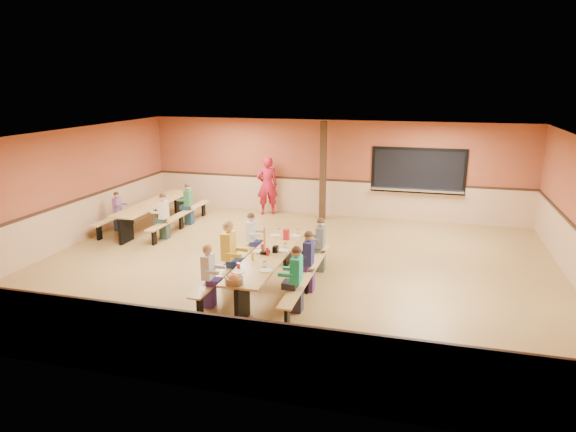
# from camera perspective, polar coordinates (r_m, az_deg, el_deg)

# --- Properties ---
(ground) EXTENTS (12.00, 12.00, 0.00)m
(ground) POSITION_cam_1_polar(r_m,az_deg,el_deg) (11.87, 0.50, -5.74)
(ground) COLOR olive
(ground) RESTS_ON ground
(room_envelope) EXTENTS (12.04, 10.04, 3.02)m
(room_envelope) POSITION_cam_1_polar(r_m,az_deg,el_deg) (11.64, 0.51, -2.55)
(room_envelope) COLOR #97492C
(room_envelope) RESTS_ON ground
(kitchen_pass_through) EXTENTS (2.78, 0.28, 1.38)m
(kitchen_pass_through) POSITION_cam_1_polar(r_m,az_deg,el_deg) (15.94, 14.26, 4.69)
(kitchen_pass_through) COLOR black
(kitchen_pass_through) RESTS_ON ground
(structural_post) EXTENTS (0.18, 0.18, 3.00)m
(structural_post) POSITION_cam_1_polar(r_m,az_deg,el_deg) (15.68, 3.91, 4.99)
(structural_post) COLOR black
(structural_post) RESTS_ON ground
(cafeteria_table_main) EXTENTS (1.91, 3.70, 0.74)m
(cafeteria_table_main) POSITION_cam_1_polar(r_m,az_deg,el_deg) (10.55, -2.21, -5.39)
(cafeteria_table_main) COLOR #B58A48
(cafeteria_table_main) RESTS_ON ground
(cafeteria_table_second) EXTENTS (1.91, 3.70, 0.74)m
(cafeteria_table_second) POSITION_cam_1_polar(r_m,az_deg,el_deg) (15.48, -14.57, 0.73)
(cafeteria_table_second) COLOR #B58A48
(cafeteria_table_second) RESTS_ON ground
(seated_child_white_left) EXTENTS (0.37, 0.31, 1.22)m
(seated_child_white_left) POSITION_cam_1_polar(r_m,az_deg,el_deg) (9.81, -8.85, -6.64)
(seated_child_white_left) COLOR silver
(seated_child_white_left) RESTS_ON ground
(seated_adult_yellow) EXTENTS (0.46, 0.38, 1.40)m
(seated_adult_yellow) POSITION_cam_1_polar(r_m,az_deg,el_deg) (10.68, -6.61, -4.24)
(seated_adult_yellow) COLOR yellow
(seated_adult_yellow) RESTS_ON ground
(seated_child_grey_left) EXTENTS (0.37, 0.30, 1.20)m
(seated_child_grey_left) POSITION_cam_1_polar(r_m,az_deg,el_deg) (11.96, -4.10, -2.56)
(seated_child_grey_left) COLOR silver
(seated_child_grey_left) RESTS_ON ground
(seated_child_teal_right) EXTENTS (0.39, 0.32, 1.25)m
(seated_child_teal_right) POSITION_cam_1_polar(r_m,az_deg,el_deg) (9.49, 0.93, -7.10)
(seated_child_teal_right) COLOR #1BAA81
(seated_child_teal_right) RESTS_ON ground
(seated_child_navy_right) EXTENTS (0.39, 0.32, 1.25)m
(seated_child_navy_right) POSITION_cam_1_polar(r_m,az_deg,el_deg) (10.39, 2.29, -5.12)
(seated_child_navy_right) COLOR navy
(seated_child_navy_right) RESTS_ON ground
(seated_child_char_right) EXTENTS (0.37, 0.30, 1.21)m
(seated_child_char_right) POSITION_cam_1_polar(r_m,az_deg,el_deg) (11.49, 3.62, -3.26)
(seated_child_char_right) COLOR #545A5E
(seated_child_char_right) RESTS_ON ground
(seated_child_purple_sec) EXTENTS (0.32, 0.26, 1.12)m
(seated_child_purple_sec) POSITION_cam_1_polar(r_m,az_deg,el_deg) (15.38, -18.40, 0.47)
(seated_child_purple_sec) COLOR slate
(seated_child_purple_sec) RESTS_ON ground
(seated_child_green_sec) EXTENTS (0.37, 0.31, 1.22)m
(seated_child_green_sec) POSITION_cam_1_polar(r_m,az_deg,el_deg) (15.52, -10.99, 1.30)
(seated_child_green_sec) COLOR #2E6C40
(seated_child_green_sec) RESTS_ON ground
(seated_child_tan_sec) EXTENTS (0.38, 0.31, 1.23)m
(seated_child_tan_sec) POSITION_cam_1_polar(r_m,az_deg,el_deg) (14.23, -13.62, -0.05)
(seated_child_tan_sec) COLOR beige
(seated_child_tan_sec) RESTS_ON ground
(standing_woman) EXTENTS (0.81, 0.71, 1.86)m
(standing_woman) POSITION_cam_1_polar(r_m,az_deg,el_deg) (16.37, -2.33, 3.41)
(standing_woman) COLOR #A31224
(standing_woman) RESTS_ON ground
(punch_pitcher) EXTENTS (0.16, 0.16, 0.22)m
(punch_pitcher) POSITION_cam_1_polar(r_m,az_deg,el_deg) (11.41, -0.20, -2.08)
(punch_pitcher) COLOR red
(punch_pitcher) RESTS_ON cafeteria_table_main
(chip_bowl) EXTENTS (0.32, 0.32, 0.15)m
(chip_bowl) POSITION_cam_1_polar(r_m,az_deg,el_deg) (9.03, -6.00, -7.07)
(chip_bowl) COLOR orange
(chip_bowl) RESTS_ON cafeteria_table_main
(napkin_dispenser) EXTENTS (0.10, 0.14, 0.13)m
(napkin_dispenser) POSITION_cam_1_polar(r_m,az_deg,el_deg) (10.58, -1.40, -3.71)
(napkin_dispenser) COLOR black
(napkin_dispenser) RESTS_ON cafeteria_table_main
(condiment_mustard) EXTENTS (0.06, 0.06, 0.17)m
(condiment_mustard) POSITION_cam_1_polar(r_m,az_deg,el_deg) (10.13, -3.94, -4.49)
(condiment_mustard) COLOR yellow
(condiment_mustard) RESTS_ON cafeteria_table_main
(condiment_ketchup) EXTENTS (0.06, 0.06, 0.17)m
(condiment_ketchup) POSITION_cam_1_polar(r_m,az_deg,el_deg) (10.37, -2.30, -3.99)
(condiment_ketchup) COLOR #B2140F
(condiment_ketchup) RESTS_ON cafeteria_table_main
(table_paddle) EXTENTS (0.16, 0.16, 0.56)m
(table_paddle) POSITION_cam_1_polar(r_m,az_deg,el_deg) (10.48, -2.59, -3.50)
(table_paddle) COLOR black
(table_paddle) RESTS_ON cafeteria_table_main
(place_settings) EXTENTS (0.65, 3.30, 0.11)m
(place_settings) POSITION_cam_1_polar(r_m,az_deg,el_deg) (10.46, -2.23, -4.00)
(place_settings) COLOR beige
(place_settings) RESTS_ON cafeteria_table_main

